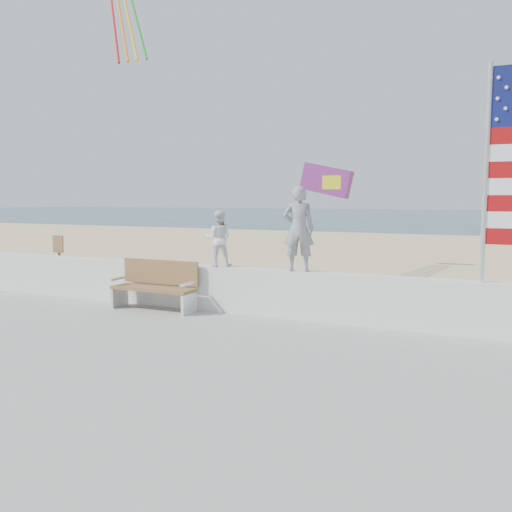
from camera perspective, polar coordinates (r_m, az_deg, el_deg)
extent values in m
plane|color=#2C4A59|center=(9.08, -6.02, -9.56)|extent=(220.00, 220.00, 0.00)
cube|color=beige|center=(17.27, 9.51, -1.97)|extent=(90.00, 40.00, 0.08)
cube|color=white|center=(10.67, -0.52, -3.69)|extent=(30.00, 0.35, 0.90)
imported|color=gray|center=(10.14, 4.51, 2.87)|extent=(0.66, 0.52, 1.59)
imported|color=white|center=(10.87, -3.97, 1.84)|extent=(0.67, 0.61, 1.12)
cube|color=olive|center=(11.18, -10.80, -3.40)|extent=(1.80, 0.50, 0.06)
cube|color=olive|center=(11.35, -10.04, -1.66)|extent=(1.80, 0.05, 0.50)
cube|color=silver|center=(11.73, -14.16, -4.22)|extent=(0.06, 0.50, 0.40)
cube|color=silver|center=(11.63, -14.37, -2.32)|extent=(0.06, 0.45, 0.05)
cube|color=white|center=(10.76, -7.08, -5.01)|extent=(0.06, 0.50, 0.40)
cube|color=white|center=(10.64, -7.25, -2.95)|extent=(0.06, 0.45, 0.05)
cylinder|color=silver|center=(9.51, 23.06, 7.93)|extent=(0.08, 0.08, 3.50)
cube|color=#0F1451|center=(9.62, 24.84, 15.02)|extent=(0.44, 0.02, 0.95)
cube|color=#9E0A0C|center=(9.51, 24.25, 1.89)|extent=(0.44, 0.02, 0.26)
cube|color=white|center=(9.50, 24.32, 3.48)|extent=(0.44, 0.02, 0.26)
cube|color=#9E0A0C|center=(9.49, 24.39, 5.07)|extent=(0.44, 0.02, 0.26)
cube|color=white|center=(9.49, 24.46, 6.66)|extent=(0.44, 0.02, 0.26)
cube|color=#9E0A0C|center=(9.50, 24.53, 8.26)|extent=(0.44, 0.02, 0.26)
cube|color=white|center=(9.52, 24.60, 9.84)|extent=(0.44, 0.02, 0.26)
cube|color=#9E0A0C|center=(9.54, 24.68, 11.43)|extent=(0.44, 0.02, 0.26)
sphere|color=white|center=(9.56, 24.01, 13.00)|extent=(0.06, 0.06, 0.06)
sphere|color=white|center=(9.58, 24.79, 13.92)|extent=(0.06, 0.06, 0.06)
sphere|color=white|center=(9.60, 24.10, 14.89)|extent=(0.06, 0.06, 0.06)
sphere|color=white|center=(9.63, 24.88, 15.80)|extent=(0.06, 0.06, 0.06)
sphere|color=white|center=(9.66, 24.18, 16.76)|extent=(0.06, 0.06, 0.06)
cube|color=red|center=(11.37, 7.43, 7.91)|extent=(1.10, 0.29, 0.75)
cube|color=yellow|center=(11.33, 8.16, 7.66)|extent=(0.39, 0.29, 0.28)
cylinder|color=red|center=(16.60, -14.89, 23.96)|extent=(2.79, 3.03, 3.87)
cylinder|color=orange|center=(16.46, -14.23, 24.12)|extent=(2.89, 3.03, 3.87)
cylinder|color=yellow|center=(16.33, -13.56, 24.29)|extent=(2.98, 3.03, 3.87)
cylinder|color=#178E21|center=(16.20, -12.87, 24.46)|extent=(3.07, 3.03, 3.87)
cylinder|color=brown|center=(14.16, -19.96, -1.42)|extent=(0.07, 0.07, 1.20)
cube|color=olive|center=(14.07, -20.11, 1.20)|extent=(0.32, 0.03, 0.42)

